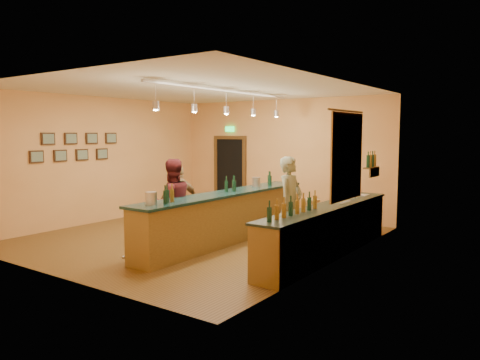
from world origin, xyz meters
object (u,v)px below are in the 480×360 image
Objects in this scene: back_counter at (327,230)px; tasting_bar at (226,213)px; bar_stool at (311,205)px; customer_a at (172,204)px; customer_b at (179,203)px; bartender at (290,203)px.

tasting_bar is (-2.21, -0.18, 0.12)m from back_counter.
customer_a is at bearing -119.92° from bar_stool.
customer_b reaches higher than tasting_bar.
tasting_bar is 2.08m from bar_stool.
back_counter is 0.89× the size of tasting_bar.
bartender is 1.50m from bar_stool.
customer_a reaches higher than bar_stool.
customer_b is at bearing -127.31° from customer_a.
back_counter is at bearing -99.26° from bartender.
customer_b is 3.01m from bar_stool.
bartender is at bearing 148.33° from customer_a.
bartender is at bearing 171.18° from back_counter.
back_counter is 2.56× the size of customer_a.
tasting_bar is 2.80× the size of bartender.
bartender is (1.34, 0.32, 0.30)m from tasting_bar.
customer_a is at bearing 125.60° from bartender.
bar_stool is at bearing 9.66° from bartender.
customer_a is at bearing -155.75° from back_counter.
customer_b is (-0.88, -0.50, 0.21)m from tasting_bar.
tasting_bar is at bearing -121.40° from bar_stool.
back_counter is 1.96m from bar_stool.
customer_a is (-1.89, -1.38, -0.02)m from bartender.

